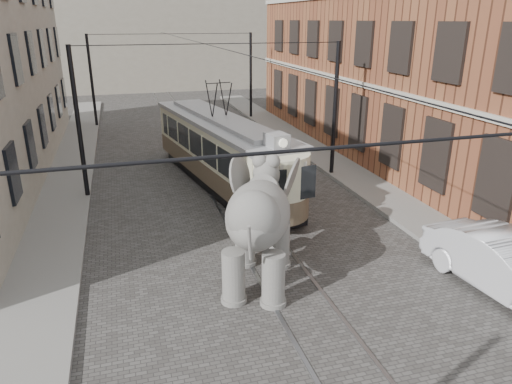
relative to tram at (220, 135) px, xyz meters
name	(u,v)px	position (x,y,z in m)	size (l,w,h in m)	color
ground	(262,244)	(0.03, -6.13, -2.23)	(120.00, 120.00, 0.00)	#494643
tram_rails	(262,244)	(0.03, -6.13, -2.21)	(1.54, 80.00, 0.02)	slate
sidewalk_right	(423,221)	(6.03, -6.13, -2.15)	(2.00, 60.00, 0.15)	slate
sidewalk_left	(46,270)	(-6.47, -6.13, -2.15)	(2.00, 60.00, 0.15)	slate
brick_building	(417,37)	(11.03, 2.87, 3.77)	(8.00, 26.00, 12.00)	brown
distant_block	(151,18)	(0.03, 33.87, 4.77)	(28.00, 10.00, 14.00)	gray
catenary	(221,123)	(-0.17, -1.13, 0.77)	(11.00, 30.20, 6.00)	black
tram	(220,135)	(0.00, 0.00, 0.00)	(2.31, 11.22, 4.45)	beige
elephant	(258,230)	(-0.75, -8.34, -0.64)	(2.85, 5.18, 3.17)	#605D58
parked_car	(506,265)	(5.40, -10.58, -1.45)	(1.66, 4.71, 1.55)	silver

